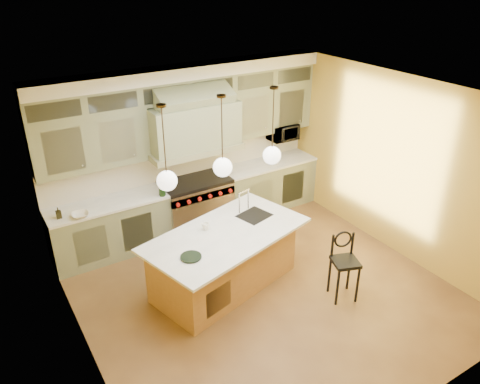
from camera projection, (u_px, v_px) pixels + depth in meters
floor at (263, 291)px, 6.90m from camera, size 5.00×5.00×0.00m
ceiling at (269, 98)px, 5.61m from camera, size 5.00×5.00×0.00m
wall_back at (184, 148)px, 8.15m from camera, size 5.00×0.00×5.00m
wall_front at (419, 312)px, 4.35m from camera, size 5.00×0.00×5.00m
wall_left at (76, 262)px, 5.07m from camera, size 0.00×5.00×5.00m
wall_right at (395, 166)px, 7.43m from camera, size 0.00×5.00×5.00m
back_cabinetry at (191, 153)px, 7.96m from camera, size 5.00×0.77×2.90m
range at (196, 204)px, 8.31m from camera, size 1.20×0.74×0.96m
kitchen_island at (225, 258)px, 6.84m from camera, size 2.59×1.80×1.35m
counter_stool at (344, 263)px, 6.57m from camera, size 0.45×0.45×1.01m
microwave at (283, 132)px, 8.88m from camera, size 0.54×0.37×0.30m
oil_bottle_a at (162, 188)px, 7.55m from camera, size 0.11×0.12×0.30m
oil_bottle_b at (58, 213)px, 6.92m from camera, size 0.08×0.08×0.17m
fruit_bowl at (80, 215)px, 6.97m from camera, size 0.28×0.28×0.06m
cup at (206, 226)px, 6.68m from camera, size 0.12×0.12×0.10m
pendant_left at (167, 179)px, 5.81m from camera, size 0.26×0.26×1.11m
pendant_center at (223, 165)px, 6.18m from camera, size 0.26×0.26×1.11m
pendant_right at (272, 153)px, 6.56m from camera, size 0.26×0.26×1.11m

